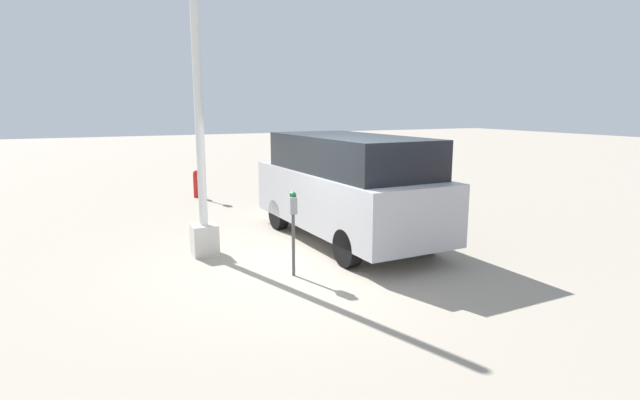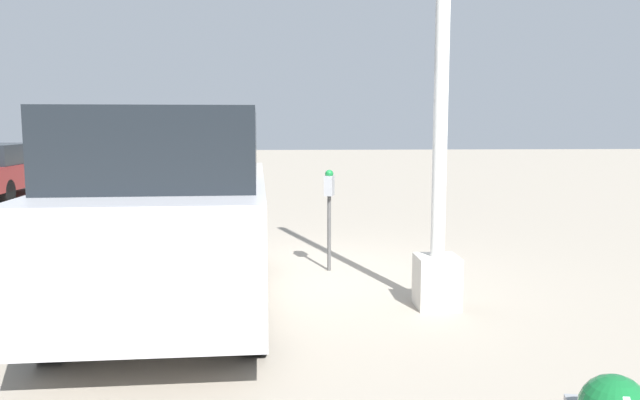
# 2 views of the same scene
# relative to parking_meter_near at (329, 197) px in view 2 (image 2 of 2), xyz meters

# --- Properties ---
(ground_plane) EXTENTS (80.00, 80.00, 0.00)m
(ground_plane) POSITION_rel_parking_meter_near_xyz_m (0.34, -0.54, -0.99)
(ground_plane) COLOR gray
(parking_meter_near) EXTENTS (0.22, 0.16, 1.34)m
(parking_meter_near) POSITION_rel_parking_meter_near_xyz_m (0.00, 0.00, 0.00)
(parking_meter_near) COLOR #4C4C4C
(parking_meter_near) RESTS_ON ground
(lamp_post) EXTENTS (0.44, 0.44, 5.41)m
(lamp_post) POSITION_rel_parking_meter_near_xyz_m (1.74, 1.01, 0.64)
(lamp_post) COLOR beige
(lamp_post) RESTS_ON ground
(parked_van) EXTENTS (4.79, 2.03, 2.07)m
(parked_van) POSITION_rel_parking_meter_near_xyz_m (1.48, -1.75, 0.13)
(parked_van) COLOR #B2B2B7
(parked_van) RESTS_ON ground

